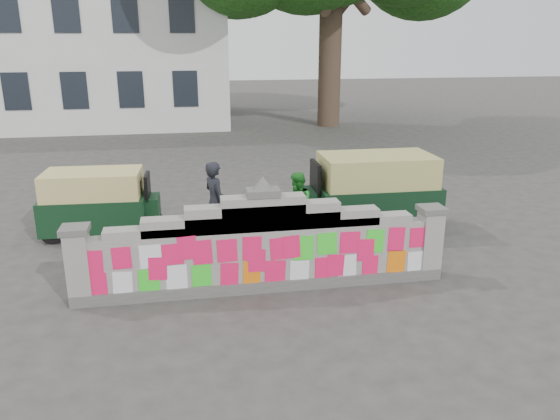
# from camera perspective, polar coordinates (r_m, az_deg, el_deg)

# --- Properties ---
(ground) EXTENTS (100.00, 100.00, 0.00)m
(ground) POSITION_cam_1_polar(r_m,az_deg,el_deg) (9.62, -1.70, -8.18)
(ground) COLOR #383533
(ground) RESTS_ON ground
(parapet_wall) EXTENTS (6.48, 0.44, 2.01)m
(parapet_wall) POSITION_cam_1_polar(r_m,az_deg,el_deg) (9.31, -1.73, -4.04)
(parapet_wall) COLOR #4C4C49
(parapet_wall) RESTS_ON ground
(building) EXTENTS (16.00, 10.00, 8.90)m
(building) POSITION_cam_1_polar(r_m,az_deg,el_deg) (31.10, -21.75, 16.01)
(building) COLOR silver
(building) RESTS_ON ground
(cyclist_bike) EXTENTS (1.94, 1.35, 0.97)m
(cyclist_bike) POSITION_cam_1_polar(r_m,az_deg,el_deg) (11.06, -6.69, -2.08)
(cyclist_bike) COLOR black
(cyclist_bike) RESTS_ON ground
(cyclist_rider) EXTENTS (0.61, 0.71, 1.64)m
(cyclist_rider) POSITION_cam_1_polar(r_m,az_deg,el_deg) (10.96, -6.75, -0.43)
(cyclist_rider) COLOR black
(cyclist_rider) RESTS_ON ground
(pedestrian) EXTENTS (0.62, 0.76, 1.47)m
(pedestrian) POSITION_cam_1_polar(r_m,az_deg,el_deg) (11.69, 1.83, 0.39)
(pedestrian) COLOR #268C2B
(pedestrian) RESTS_ON ground
(rickshaw_left) EXTENTS (2.62, 1.31, 1.43)m
(rickshaw_left) POSITION_cam_1_polar(r_m,az_deg,el_deg) (12.62, -18.50, 0.82)
(rickshaw_left) COLOR black
(rickshaw_left) RESTS_ON ground
(rickshaw_right) EXTENTS (3.13, 1.50, 1.73)m
(rickshaw_right) POSITION_cam_1_polar(r_m,az_deg,el_deg) (12.38, 9.61, 1.91)
(rickshaw_right) COLOR black
(rickshaw_right) RESTS_ON ground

